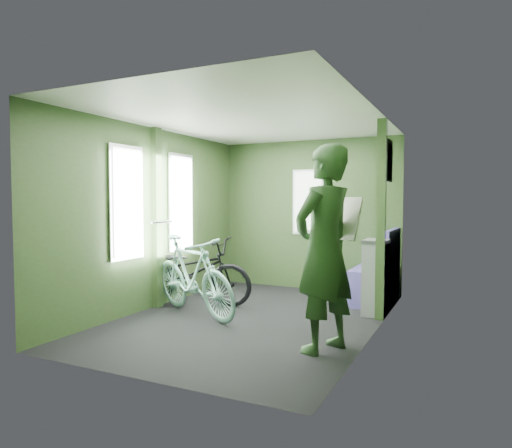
{
  "coord_description": "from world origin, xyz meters",
  "views": [
    {
      "loc": [
        2.3,
        -4.72,
        1.38
      ],
      "look_at": [
        0.0,
        0.1,
        1.1
      ],
      "focal_mm": 32.0,
      "sensor_mm": 36.0,
      "label": 1
    }
  ],
  "objects_px": {
    "waste_box": "(376,277)",
    "bicycle_mint": "(192,316)",
    "bench_seat": "(376,281)",
    "passenger": "(324,248)",
    "bicycle_black": "(192,304)"
  },
  "relations": [
    {
      "from": "passenger",
      "to": "bench_seat",
      "type": "bearing_deg",
      "value": -158.05
    },
    {
      "from": "bicycle_black",
      "to": "waste_box",
      "type": "distance_m",
      "value": 2.4
    },
    {
      "from": "bicycle_mint",
      "to": "waste_box",
      "type": "height_order",
      "value": "waste_box"
    },
    {
      "from": "bicycle_black",
      "to": "waste_box",
      "type": "height_order",
      "value": "waste_box"
    },
    {
      "from": "bicycle_black",
      "to": "waste_box",
      "type": "xyz_separation_m",
      "value": [
        2.31,
        0.47,
        0.45
      ]
    },
    {
      "from": "bicycle_mint",
      "to": "passenger",
      "type": "relative_size",
      "value": 0.86
    },
    {
      "from": "bicycle_black",
      "to": "passenger",
      "type": "xyz_separation_m",
      "value": [
        2.14,
        -1.07,
        0.94
      ]
    },
    {
      "from": "bench_seat",
      "to": "passenger",
      "type": "bearing_deg",
      "value": -91.34
    },
    {
      "from": "waste_box",
      "to": "bicycle_mint",
      "type": "bearing_deg",
      "value": -152.74
    },
    {
      "from": "bicycle_mint",
      "to": "bicycle_black",
      "type": "bearing_deg",
      "value": 57.77
    },
    {
      "from": "bicycle_black",
      "to": "bench_seat",
      "type": "xyz_separation_m",
      "value": [
        2.2,
        1.12,
        0.29
      ]
    },
    {
      "from": "bicycle_mint",
      "to": "passenger",
      "type": "bearing_deg",
      "value": -82.15
    },
    {
      "from": "waste_box",
      "to": "passenger",
      "type": "bearing_deg",
      "value": -96.42
    },
    {
      "from": "passenger",
      "to": "bench_seat",
      "type": "xyz_separation_m",
      "value": [
        0.06,
        2.19,
        -0.65
      ]
    },
    {
      "from": "passenger",
      "to": "waste_box",
      "type": "xyz_separation_m",
      "value": [
        0.17,
        1.54,
        -0.49
      ]
    }
  ]
}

